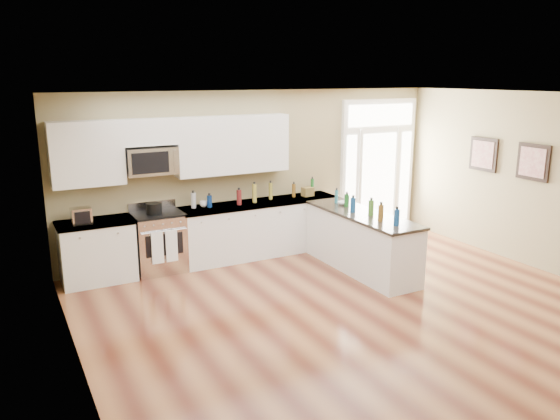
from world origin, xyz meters
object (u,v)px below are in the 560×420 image
kitchen_range (159,242)px  toaster_oven (81,216)px  peninsula_cabinet (361,244)px  stockpot (154,208)px

kitchen_range → toaster_oven: 1.27m
kitchen_range → toaster_oven: size_ratio=3.91×
kitchen_range → toaster_oven: toaster_oven is taller
peninsula_cabinet → kitchen_range: 3.20m
peninsula_cabinet → stockpot: 3.29m
peninsula_cabinet → stockpot: (-2.90, 1.42, 0.61)m
stockpot → toaster_oven: size_ratio=0.88×
kitchen_range → peninsula_cabinet: bearing=-26.9°
peninsula_cabinet → stockpot: size_ratio=9.57×
peninsula_cabinet → stockpot: bearing=154.0°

